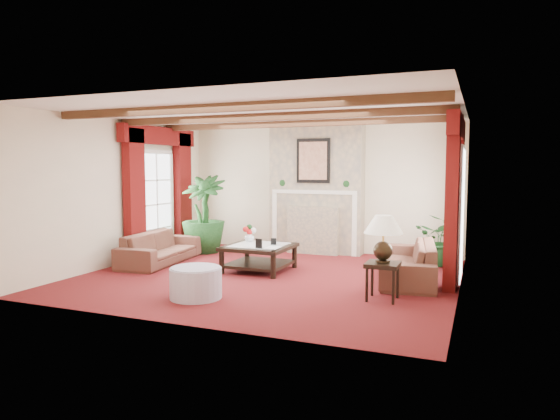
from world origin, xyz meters
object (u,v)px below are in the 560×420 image
at_px(potted_palm, 204,231).
at_px(coffee_table, 259,258).
at_px(ottoman, 196,283).
at_px(side_table, 382,281).
at_px(sofa_left, 160,243).
at_px(sofa_right, 408,255).

relative_size(potted_palm, coffee_table, 1.55).
bearing_deg(ottoman, side_table, 19.72).
bearing_deg(sofa_left, potted_palm, -12.93).
xyz_separation_m(potted_palm, coffee_table, (1.88, -1.28, -0.24)).
bearing_deg(sofa_right, sofa_left, -93.42).
height_order(sofa_left, coffee_table, sofa_left).
xyz_separation_m(coffee_table, ottoman, (-0.06, -2.01, -0.01)).
bearing_deg(side_table, sofa_left, 166.30).
distance_m(sofa_left, ottoman, 2.79).
bearing_deg(sofa_right, potted_palm, -110.35).
height_order(potted_palm, coffee_table, potted_palm).
distance_m(sofa_right, potted_palm, 4.52).
relative_size(side_table, ottoman, 0.72).
bearing_deg(coffee_table, side_table, -24.73).
bearing_deg(potted_palm, coffee_table, -34.22).
relative_size(sofa_left, ottoman, 2.81).
relative_size(sofa_left, coffee_table, 1.84).
relative_size(coffee_table, ottoman, 1.53).
relative_size(potted_palm, side_table, 3.28).
bearing_deg(coffee_table, potted_palm, 146.56).
xyz_separation_m(sofa_right, side_table, (-0.16, -1.40, -0.15)).
bearing_deg(side_table, ottoman, -160.28).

